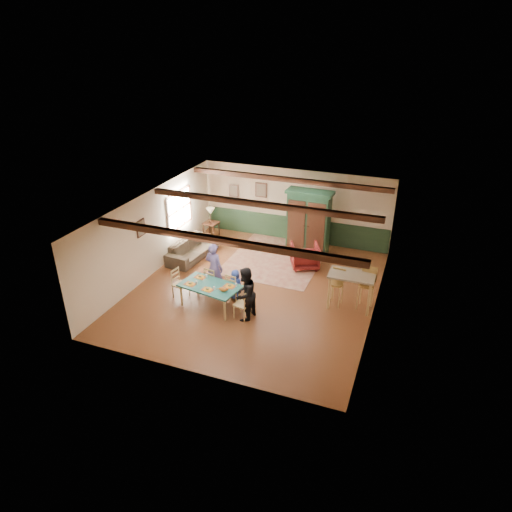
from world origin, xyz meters
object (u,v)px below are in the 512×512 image
(cat, at_px, (223,289))
(dining_chair_end_right, at_px, (242,303))
(dining_chair_far_right, at_px, (234,286))
(person_woman, at_px, (245,294))
(dining_chair_end_left, at_px, (180,284))
(bar_stool_right, at_px, (366,289))
(dining_chair_far_left, at_px, (213,280))
(armchair, at_px, (305,256))
(dining_table, at_px, (210,296))
(end_table, at_px, (211,230))
(sofa, at_px, (193,249))
(person_child, at_px, (235,284))
(armoire, at_px, (308,222))
(counter_table, at_px, (350,291))
(person_man, at_px, (214,268))
(bar_stool_left, at_px, (336,288))
(table_lamp, at_px, (211,215))

(cat, bearing_deg, dining_chair_end_right, 9.46)
(dining_chair_far_right, distance_m, person_woman, 1.08)
(dining_chair_end_left, height_order, bar_stool_right, bar_stool_right)
(dining_chair_far_left, xyz_separation_m, dining_chair_end_right, (1.30, -0.90, 0.00))
(person_woman, distance_m, armchair, 3.60)
(dining_table, distance_m, end_table, 4.86)
(armchair, distance_m, sofa, 3.87)
(sofa, bearing_deg, dining_table, -138.51)
(bar_stool_right, bearing_deg, person_child, -159.49)
(armoire, bearing_deg, cat, -101.16)
(counter_table, bearing_deg, end_table, 152.54)
(dining_table, distance_m, armoire, 4.86)
(person_man, height_order, armchair, person_man)
(dining_chair_end_right, relative_size, sofa, 0.40)
(cat, bearing_deg, bar_stool_left, 38.67)
(person_man, distance_m, person_woman, 1.70)
(dining_chair_end_left, height_order, person_woman, person_woman)
(dining_chair_end_left, xyz_separation_m, end_table, (-1.04, 4.21, -0.13))
(sofa, height_order, end_table, sofa)
(table_lamp, bearing_deg, sofa, -86.05)
(dining_chair_far_right, xyz_separation_m, armoire, (1.14, 3.92, 0.68))
(dining_chair_far_right, relative_size, bar_stool_left, 0.80)
(bar_stool_right, bearing_deg, dining_chair_end_left, -158.00)
(person_man, distance_m, counter_table, 3.98)
(table_lamp, bearing_deg, dining_chair_far_right, -55.92)
(sofa, bearing_deg, bar_stool_left, -98.83)
(armchair, bearing_deg, dining_chair_end_left, 23.49)
(person_man, height_order, bar_stool_left, person_man)
(dining_chair_end_left, relative_size, cat, 2.64)
(armchair, bearing_deg, dining_table, 37.10)
(armoire, bearing_deg, dining_chair_far_right, -103.80)
(dining_chair_end_left, bearing_deg, armoire, -21.76)
(dining_table, xyz_separation_m, cat, (0.49, -0.18, 0.43))
(dining_chair_end_right, distance_m, counter_table, 3.07)
(dining_table, distance_m, dining_chair_end_left, 1.07)
(end_table, height_order, counter_table, counter_table)
(person_man, height_order, person_woman, person_man)
(cat, height_order, counter_table, counter_table)
(dining_chair_end_right, height_order, table_lamp, table_lamp)
(sofa, bearing_deg, dining_chair_end_right, -128.29)
(armchair, height_order, sofa, armchair)
(person_man, bearing_deg, person_child, 180.00)
(dining_chair_far_left, height_order, cat, dining_chair_far_left)
(sofa, height_order, counter_table, counter_table)
(dining_chair_far_right, bearing_deg, person_woman, 139.73)
(person_child, bearing_deg, bar_stool_left, -156.13)
(dining_chair_end_right, bearing_deg, armoire, -177.07)
(table_lamp, xyz_separation_m, counter_table, (5.78, -3.00, -0.39))
(dining_chair_far_left, relative_size, counter_table, 0.70)
(armoire, xyz_separation_m, bar_stool_right, (2.48, -3.05, -0.51))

